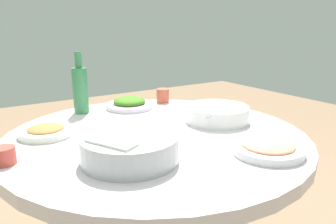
{
  "coord_description": "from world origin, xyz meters",
  "views": [
    {
      "loc": [
        -0.6,
        -1.01,
        1.15
      ],
      "look_at": [
        0.02,
        -0.05,
        0.84
      ],
      "focal_mm": 34.69,
      "sensor_mm": 36.0,
      "label": 1
    }
  ],
  "objects_px": {
    "rice_bowl": "(130,147)",
    "tea_cup_far": "(163,96)",
    "round_dining_table": "(156,157)",
    "dish_shrimp": "(268,148)",
    "green_bottle": "(80,89)",
    "soup_bowl": "(217,114)",
    "dish_greens": "(129,104)",
    "dish_tofu_braise": "(46,131)",
    "tea_cup_near": "(4,155)"
  },
  "relations": [
    {
      "from": "soup_bowl",
      "to": "tea_cup_far",
      "type": "height_order",
      "value": "tea_cup_far"
    },
    {
      "from": "soup_bowl",
      "to": "tea_cup_far",
      "type": "bearing_deg",
      "value": 91.08
    },
    {
      "from": "tea_cup_near",
      "to": "dish_greens",
      "type": "bearing_deg",
      "value": 32.98
    },
    {
      "from": "round_dining_table",
      "to": "soup_bowl",
      "type": "height_order",
      "value": "soup_bowl"
    },
    {
      "from": "soup_bowl",
      "to": "dish_greens",
      "type": "height_order",
      "value": "soup_bowl"
    },
    {
      "from": "soup_bowl",
      "to": "dish_greens",
      "type": "distance_m",
      "value": 0.46
    },
    {
      "from": "soup_bowl",
      "to": "green_bottle",
      "type": "xyz_separation_m",
      "value": [
        -0.44,
        0.45,
        0.08
      ]
    },
    {
      "from": "round_dining_table",
      "to": "tea_cup_near",
      "type": "bearing_deg",
      "value": 179.52
    },
    {
      "from": "green_bottle",
      "to": "soup_bowl",
      "type": "bearing_deg",
      "value": -45.78
    },
    {
      "from": "dish_greens",
      "to": "tea_cup_near",
      "type": "distance_m",
      "value": 0.72
    },
    {
      "from": "soup_bowl",
      "to": "dish_shrimp",
      "type": "xyz_separation_m",
      "value": [
        -0.1,
        -0.36,
        -0.01
      ]
    },
    {
      "from": "tea_cup_far",
      "to": "dish_greens",
      "type": "bearing_deg",
      "value": -175.99
    },
    {
      "from": "dish_shrimp",
      "to": "tea_cup_far",
      "type": "xyz_separation_m",
      "value": [
        0.09,
        0.78,
        0.02
      ]
    },
    {
      "from": "dish_tofu_braise",
      "to": "green_bottle",
      "type": "bearing_deg",
      "value": 48.04
    },
    {
      "from": "dish_shrimp",
      "to": "tea_cup_near",
      "type": "height_order",
      "value": "tea_cup_near"
    },
    {
      "from": "round_dining_table",
      "to": "dish_shrimp",
      "type": "bearing_deg",
      "value": -61.68
    },
    {
      "from": "dish_tofu_braise",
      "to": "soup_bowl",
      "type": "bearing_deg",
      "value": -17.56
    },
    {
      "from": "round_dining_table",
      "to": "rice_bowl",
      "type": "distance_m",
      "value": 0.3
    },
    {
      "from": "rice_bowl",
      "to": "dish_tofu_braise",
      "type": "xyz_separation_m",
      "value": [
        -0.16,
        0.38,
        -0.03
      ]
    },
    {
      "from": "round_dining_table",
      "to": "green_bottle",
      "type": "xyz_separation_m",
      "value": [
        -0.14,
        0.44,
        0.21
      ]
    },
    {
      "from": "round_dining_table",
      "to": "dish_greens",
      "type": "bearing_deg",
      "value": 77.81
    },
    {
      "from": "dish_tofu_braise",
      "to": "tea_cup_near",
      "type": "bearing_deg",
      "value": -129.96
    },
    {
      "from": "green_bottle",
      "to": "tea_cup_far",
      "type": "distance_m",
      "value": 0.44
    },
    {
      "from": "dish_shrimp",
      "to": "tea_cup_far",
      "type": "relative_size",
      "value": 3.15
    },
    {
      "from": "round_dining_table",
      "to": "dish_tofu_braise",
      "type": "relative_size",
      "value": 5.78
    },
    {
      "from": "rice_bowl",
      "to": "soup_bowl",
      "type": "distance_m",
      "value": 0.52
    },
    {
      "from": "green_bottle",
      "to": "tea_cup_near",
      "type": "distance_m",
      "value": 0.58
    },
    {
      "from": "round_dining_table",
      "to": "green_bottle",
      "type": "bearing_deg",
      "value": 107.63
    },
    {
      "from": "soup_bowl",
      "to": "dish_tofu_braise",
      "type": "bearing_deg",
      "value": 162.44
    },
    {
      "from": "rice_bowl",
      "to": "tea_cup_far",
      "type": "relative_size",
      "value": 4.1
    },
    {
      "from": "dish_tofu_braise",
      "to": "round_dining_table",
      "type": "bearing_deg",
      "value": -29.09
    },
    {
      "from": "green_bottle",
      "to": "tea_cup_far",
      "type": "height_order",
      "value": "green_bottle"
    },
    {
      "from": "round_dining_table",
      "to": "tea_cup_far",
      "type": "bearing_deg",
      "value": 54.97
    },
    {
      "from": "dish_greens",
      "to": "green_bottle",
      "type": "bearing_deg",
      "value": 169.27
    },
    {
      "from": "round_dining_table",
      "to": "green_bottle",
      "type": "relative_size",
      "value": 4.01
    },
    {
      "from": "dish_greens",
      "to": "tea_cup_far",
      "type": "xyz_separation_m",
      "value": [
        0.2,
        0.01,
        0.01
      ]
    },
    {
      "from": "rice_bowl",
      "to": "tea_cup_near",
      "type": "xyz_separation_m",
      "value": [
        -0.32,
        0.18,
        -0.02
      ]
    },
    {
      "from": "round_dining_table",
      "to": "dish_shrimp",
      "type": "relative_size",
      "value": 4.97
    },
    {
      "from": "dish_shrimp",
      "to": "green_bottle",
      "type": "distance_m",
      "value": 0.88
    },
    {
      "from": "tea_cup_near",
      "to": "tea_cup_far",
      "type": "xyz_separation_m",
      "value": [
        0.81,
        0.41,
        0.01
      ]
    },
    {
      "from": "dish_tofu_braise",
      "to": "dish_shrimp",
      "type": "distance_m",
      "value": 0.79
    },
    {
      "from": "round_dining_table",
      "to": "soup_bowl",
      "type": "relative_size",
      "value": 4.23
    },
    {
      "from": "rice_bowl",
      "to": "tea_cup_far",
      "type": "bearing_deg",
      "value": 50.45
    },
    {
      "from": "soup_bowl",
      "to": "dish_tofu_braise",
      "type": "distance_m",
      "value": 0.69
    },
    {
      "from": "green_bottle",
      "to": "dish_shrimp",
      "type": "bearing_deg",
      "value": -67.3
    },
    {
      "from": "dish_greens",
      "to": "green_bottle",
      "type": "relative_size",
      "value": 0.82
    },
    {
      "from": "dish_greens",
      "to": "tea_cup_far",
      "type": "relative_size",
      "value": 3.18
    },
    {
      "from": "round_dining_table",
      "to": "rice_bowl",
      "type": "relative_size",
      "value": 3.82
    },
    {
      "from": "tea_cup_near",
      "to": "soup_bowl",
      "type": "bearing_deg",
      "value": -0.88
    },
    {
      "from": "dish_shrimp",
      "to": "round_dining_table",
      "type": "bearing_deg",
      "value": 118.32
    }
  ]
}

